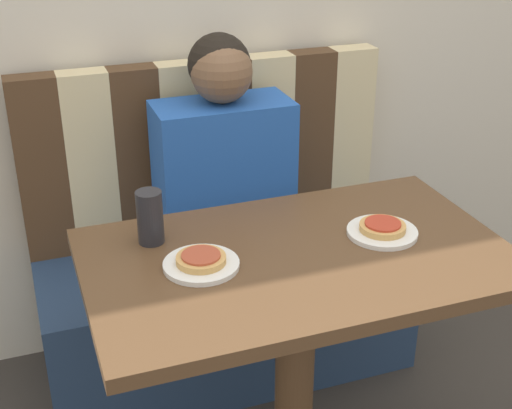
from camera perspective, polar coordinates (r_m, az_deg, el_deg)
The scene contains 9 objects.
booth_seat at distance 2.42m, azimuth -2.36°, elevation -8.43°, with size 1.19×0.49×0.43m.
booth_backrest at distance 2.36m, azimuth -4.08°, elevation 4.49°, with size 1.19×0.08×0.59m.
dining_table at distance 1.73m, azimuth 3.29°, elevation -7.11°, with size 1.00×0.61×0.75m.
person at distance 2.16m, azimuth -2.64°, elevation 3.72°, with size 0.41×0.21×0.71m.
plate_left at distance 1.62m, azimuth -4.40°, elevation -4.81°, with size 0.17×0.17×0.01m.
plate_right at distance 1.78m, azimuth 10.06°, elevation -2.19°, with size 0.17×0.17×0.01m.
pizza_left at distance 1.61m, azimuth -4.42°, elevation -4.34°, with size 0.11×0.11×0.02m.
pizza_right at distance 1.77m, azimuth 10.09°, elevation -1.75°, with size 0.11×0.11×0.02m.
drinking_cup at distance 1.71m, azimuth -8.48°, elevation -1.02°, with size 0.06×0.06×0.13m.
Camera 1 is at (-0.58, -1.33, 1.58)m, focal length 50.00 mm.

